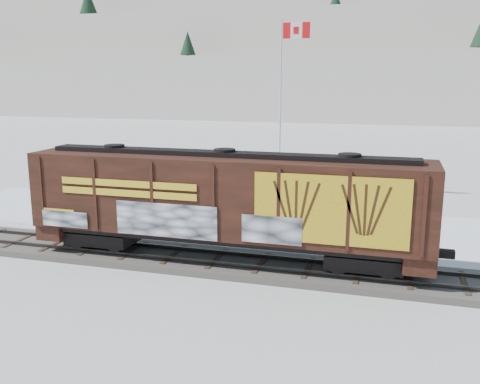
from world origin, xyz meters
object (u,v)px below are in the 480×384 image
(flagpole, at_px, (282,134))
(car_silver, at_px, (83,200))
(car_white, at_px, (329,207))
(hopper_railcar, at_px, (225,199))
(car_dark, at_px, (294,213))

(flagpole, relative_size, car_silver, 2.90)
(car_silver, xyz_separation_m, car_white, (14.59, 1.72, 0.17))
(flagpole, bearing_deg, car_silver, -144.73)
(flagpole, xyz_separation_m, car_white, (3.97, -5.79, -3.43))
(car_silver, bearing_deg, hopper_railcar, -131.80)
(hopper_railcar, height_order, car_dark, hopper_railcar)
(hopper_railcar, relative_size, flagpole, 1.46)
(hopper_railcar, relative_size, car_dark, 3.34)
(car_white, bearing_deg, hopper_railcar, 170.38)
(car_white, height_order, car_dark, car_white)
(flagpole, bearing_deg, car_white, -55.55)
(car_silver, bearing_deg, flagpole, -65.42)
(flagpole, distance_m, car_dark, 8.48)
(hopper_railcar, distance_m, car_silver, 13.29)
(car_silver, xyz_separation_m, car_dark, (12.93, 0.16, 0.05))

